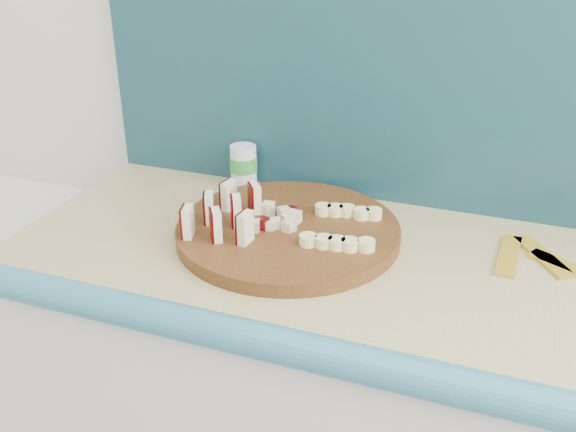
# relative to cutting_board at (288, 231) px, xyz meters

# --- Properties ---
(cutting_board) EXTENTS (0.50, 0.50, 0.03)m
(cutting_board) POSITION_rel_cutting_board_xyz_m (0.00, 0.00, 0.00)
(cutting_board) COLOR #42200E
(cutting_board) RESTS_ON kitchen_counter
(apple_wedges) EXTENTS (0.14, 0.19, 0.06)m
(apple_wedges) POSITION_rel_cutting_board_xyz_m (-0.12, -0.05, 0.05)
(apple_wedges) COLOR #F6EAC5
(apple_wedges) RESTS_ON cutting_board
(apple_chunks) EXTENTS (0.07, 0.07, 0.02)m
(apple_chunks) POSITION_rel_cutting_board_xyz_m (-0.03, -0.00, 0.03)
(apple_chunks) COLOR beige
(apple_chunks) RESTS_ON cutting_board
(banana_slices) EXTENTS (0.16, 0.18, 0.02)m
(banana_slices) POSITION_rel_cutting_board_xyz_m (0.11, 0.01, 0.02)
(banana_slices) COLOR #FDF59B
(banana_slices) RESTS_ON cutting_board
(canister) EXTENTS (0.06, 0.06, 0.10)m
(canister) POSITION_rel_cutting_board_xyz_m (-0.19, 0.20, 0.04)
(canister) COLOR white
(canister) RESTS_ON kitchen_counter
(banana_peel) EXTENTS (0.22, 0.18, 0.01)m
(banana_peel) POSITION_rel_cutting_board_xyz_m (0.48, 0.07, -0.01)
(banana_peel) COLOR gold
(banana_peel) RESTS_ON kitchen_counter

